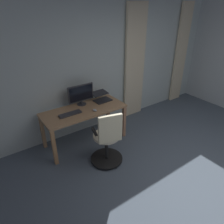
{
  "coord_description": "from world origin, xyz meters",
  "views": [
    {
      "loc": [
        2.54,
        0.89,
        2.49
      ],
      "look_at": [
        0.78,
        -1.61,
        0.86
      ],
      "focal_mm": 33.4,
      "sensor_mm": 36.0,
      "label": 1
    }
  ],
  "objects": [
    {
      "name": "ground_plane",
      "position": [
        0.0,
        0.0,
        0.0
      ],
      "size": [
        7.13,
        7.13,
        0.0
      ],
      "primitive_type": "plane",
      "color": "#4F5B68"
    },
    {
      "name": "laptop",
      "position": [
        0.52,
        -2.36,
        0.78
      ],
      "size": [
        0.35,
        0.36,
        0.15
      ],
      "rotation": [
        0.0,
        0.0,
        0.05
      ],
      "color": "#232328",
      "rests_on": "desk"
    },
    {
      "name": "curtain_left_panel",
      "position": [
        -2.09,
        -2.57,
        1.25
      ],
      "size": [
        0.39,
        0.06,
        2.5
      ],
      "primitive_type": "cube",
      "color": "beige",
      "rests_on": "ground"
    },
    {
      "name": "back_room_partition",
      "position": [
        0.0,
        -2.68,
        1.38
      ],
      "size": [
        5.48,
        0.1,
        2.75
      ],
      "primitive_type": "cube",
      "color": "silver",
      "rests_on": "ground"
    },
    {
      "name": "computer_keyboard",
      "position": [
        1.29,
        -2.16,
        0.73
      ],
      "size": [
        0.41,
        0.13,
        0.02
      ],
      "primitive_type": "cube",
      "color": "#333338",
      "rests_on": "desk"
    },
    {
      "name": "curtain_right_panel",
      "position": [
        -0.52,
        -2.57,
        1.25
      ],
      "size": [
        0.52,
        0.06,
        2.5
      ],
      "primitive_type": "cube",
      "color": "beige",
      "rests_on": "ground"
    },
    {
      "name": "office_chair",
      "position": [
        0.99,
        -1.44,
        0.47
      ],
      "size": [
        0.56,
        0.56,
        1.01
      ],
      "rotation": [
        0.0,
        0.0,
        2.88
      ],
      "color": "black",
      "rests_on": "ground"
    },
    {
      "name": "computer_mouse",
      "position": [
        0.87,
        -2.03,
        0.74
      ],
      "size": [
        0.06,
        0.1,
        0.04
      ],
      "primitive_type": "ellipsoid",
      "color": "#B7BCC1",
      "rests_on": "desk"
    },
    {
      "name": "desk",
      "position": [
        1.0,
        -2.21,
        0.63
      ],
      "size": [
        1.55,
        0.65,
        0.72
      ],
      "color": "tan",
      "rests_on": "ground"
    },
    {
      "name": "computer_monitor",
      "position": [
        0.93,
        -2.42,
        0.94
      ],
      "size": [
        0.52,
        0.18,
        0.39
      ],
      "color": "#333338",
      "rests_on": "desk"
    }
  ]
}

